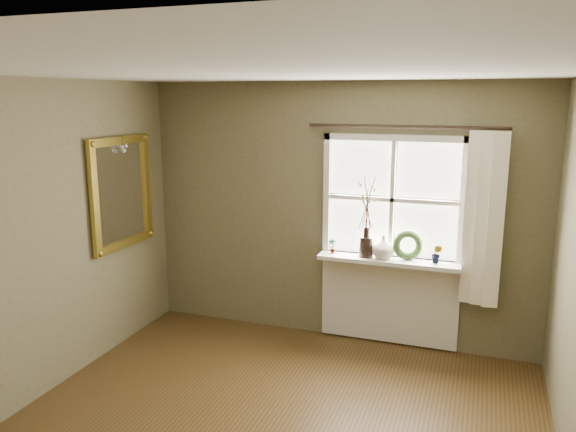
# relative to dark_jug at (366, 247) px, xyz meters

# --- Properties ---
(ceiling) EXTENTS (4.50, 4.50, 0.00)m
(ceiling) POSITION_rel_dark_jug_xyz_m (-0.33, -2.12, 1.58)
(ceiling) COLOR silver
(ceiling) RESTS_ON ground
(wall_back) EXTENTS (4.00, 0.10, 2.60)m
(wall_back) POSITION_rel_dark_jug_xyz_m (-0.33, 0.18, 0.28)
(wall_back) COLOR brown
(wall_back) RESTS_ON ground
(window_frame) EXTENTS (1.36, 0.06, 1.24)m
(window_frame) POSITION_rel_dark_jug_xyz_m (0.22, 0.11, 0.46)
(window_frame) COLOR silver
(window_frame) RESTS_ON wall_back
(window_sill) EXTENTS (1.36, 0.26, 0.04)m
(window_sill) POSITION_rel_dark_jug_xyz_m (0.22, 0.00, -0.12)
(window_sill) COLOR silver
(window_sill) RESTS_ON wall_back
(window_apron) EXTENTS (1.36, 0.04, 0.88)m
(window_apron) POSITION_rel_dark_jug_xyz_m (0.22, 0.11, -0.56)
(window_apron) COLOR silver
(window_apron) RESTS_ON ground
(dark_jug) EXTENTS (0.17, 0.17, 0.20)m
(dark_jug) POSITION_rel_dark_jug_xyz_m (0.00, 0.00, 0.00)
(dark_jug) COLOR black
(dark_jug) RESTS_ON window_sill
(cream_vase) EXTENTS (0.24, 0.24, 0.23)m
(cream_vase) POSITION_rel_dark_jug_xyz_m (0.17, 0.00, 0.02)
(cream_vase) COLOR beige
(cream_vase) RESTS_ON window_sill
(wreath) EXTENTS (0.31, 0.21, 0.29)m
(wreath) POSITION_rel_dark_jug_xyz_m (0.40, 0.04, 0.01)
(wreath) COLOR #2D471F
(wreath) RESTS_ON window_sill
(potted_plant_left) EXTENTS (0.08, 0.06, 0.15)m
(potted_plant_left) POSITION_rel_dark_jug_xyz_m (-0.34, 0.00, -0.02)
(potted_plant_left) COLOR #2D471F
(potted_plant_left) RESTS_ON window_sill
(potted_plant_right) EXTENTS (0.12, 0.11, 0.18)m
(potted_plant_right) POSITION_rel_dark_jug_xyz_m (0.67, 0.00, -0.01)
(potted_plant_right) COLOR #2D471F
(potted_plant_right) RESTS_ON window_sill
(curtain) EXTENTS (0.36, 0.12, 1.59)m
(curtain) POSITION_rel_dark_jug_xyz_m (1.06, 0.01, 0.35)
(curtain) COLOR white
(curtain) RESTS_ON wall_back
(curtain_rod) EXTENTS (1.84, 0.03, 0.03)m
(curtain_rod) POSITION_rel_dark_jug_xyz_m (0.32, 0.05, 1.16)
(curtain_rod) COLOR black
(curtain_rod) RESTS_ON wall_back
(gilt_mirror) EXTENTS (0.10, 0.92, 1.09)m
(gilt_mirror) POSITION_rel_dark_jug_xyz_m (-2.29, -0.67, 0.52)
(gilt_mirror) COLOR white
(gilt_mirror) RESTS_ON wall_left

